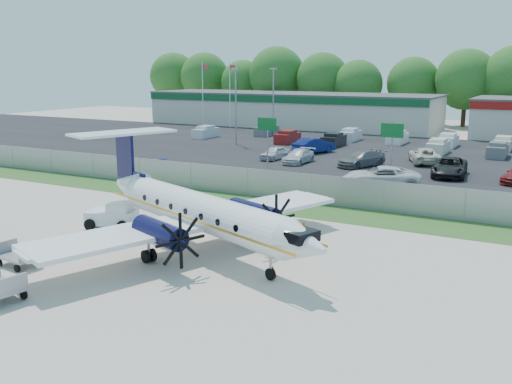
% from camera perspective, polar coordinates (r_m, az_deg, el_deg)
% --- Properties ---
extents(ground, '(170.00, 170.00, 0.00)m').
position_cam_1_polar(ground, '(27.47, -6.00, -7.05)').
color(ground, beige).
rests_on(ground, ground).
extents(grass_verge, '(170.00, 4.00, 0.02)m').
position_cam_1_polar(grass_verge, '(37.55, 4.35, -1.70)').
color(grass_verge, '#2D561E').
rests_on(grass_verge, ground).
extents(access_road, '(170.00, 8.00, 0.02)m').
position_cam_1_polar(access_road, '(43.88, 8.08, 0.26)').
color(access_road, black).
rests_on(access_road, ground).
extents(parking_lot, '(170.00, 32.00, 0.02)m').
position_cam_1_polar(parking_lot, '(63.72, 14.70, 3.72)').
color(parking_lot, black).
rests_on(parking_lot, ground).
extents(perimeter_fence, '(120.00, 0.06, 1.99)m').
position_cam_1_polar(perimeter_fence, '(39.12, 5.57, 0.34)').
color(perimeter_fence, gray).
rests_on(perimeter_fence, ground).
extents(building_west, '(46.40, 12.40, 5.24)m').
position_cam_1_polar(building_west, '(92.10, 3.42, 8.26)').
color(building_west, beige).
rests_on(building_west, ground).
extents(sign_left, '(1.80, 0.26, 5.00)m').
position_cam_1_polar(sign_left, '(50.04, 1.13, 6.03)').
color(sign_left, gray).
rests_on(sign_left, ground).
extents(sign_mid, '(1.80, 0.26, 5.00)m').
position_cam_1_polar(sign_mid, '(46.09, 13.43, 5.16)').
color(sign_mid, gray).
rests_on(sign_mid, ground).
extents(flagpole_west, '(1.06, 0.12, 10.00)m').
position_cam_1_polar(flagpole_west, '(91.68, -5.32, 10.10)').
color(flagpole_west, white).
rests_on(flagpole_west, ground).
extents(flagpole_east, '(1.06, 0.12, 10.00)m').
position_cam_1_polar(flagpole_east, '(89.01, -2.59, 10.07)').
color(flagpole_east, white).
rests_on(flagpole_east, ground).
extents(light_pole_nw, '(0.90, 0.35, 9.09)m').
position_cam_1_polar(light_pole_nw, '(68.86, -2.04, 9.09)').
color(light_pole_nw, gray).
rests_on(light_pole_nw, ground).
extents(light_pole_sw, '(0.90, 0.35, 9.09)m').
position_cam_1_polar(light_pole_sw, '(77.64, 1.74, 9.45)').
color(light_pole_sw, gray).
rests_on(light_pole_sw, ground).
extents(tree_line, '(112.00, 6.00, 14.00)m').
position_cam_1_polar(tree_line, '(96.89, 19.58, 6.21)').
color(tree_line, '#245B1A').
rests_on(tree_line, ground).
extents(aircraft, '(17.57, 17.09, 5.42)m').
position_cam_1_polar(aircraft, '(28.67, -5.82, -1.85)').
color(aircraft, white).
rests_on(aircraft, ground).
extents(pushback_tug, '(3.12, 2.69, 1.48)m').
position_cam_1_polar(pushback_tug, '(34.12, -14.02, -2.27)').
color(pushback_tug, white).
rests_on(pushback_tug, ground).
extents(baggage_cart_near, '(2.12, 1.40, 1.05)m').
position_cam_1_polar(baggage_cart_near, '(28.98, -22.68, -5.91)').
color(baggage_cart_near, gray).
rests_on(baggage_cart_near, ground).
extents(cone_nose, '(0.38, 0.38, 0.53)m').
position_cam_1_polar(cone_nose, '(25.53, 1.68, -7.91)').
color(cone_nose, orange).
rests_on(cone_nose, ground).
extents(cone_starboard_wing, '(0.40, 0.40, 0.57)m').
position_cam_1_polar(cone_starboard_wing, '(32.63, 4.81, -3.39)').
color(cone_starboard_wing, orange).
rests_on(cone_starboard_wing, ground).
extents(road_car_west, '(4.26, 2.51, 1.33)m').
position_cam_1_polar(road_car_west, '(50.17, -9.39, 1.71)').
color(road_car_west, navy).
rests_on(road_car_west, ground).
extents(road_car_mid, '(6.60, 4.80, 1.67)m').
position_cam_1_polar(road_car_mid, '(45.22, 12.31, 0.44)').
color(road_car_mid, silver).
rests_on(road_car_mid, ground).
extents(parked_car_a, '(1.97, 4.02, 1.32)m').
position_cam_1_polar(parked_car_a, '(57.87, 1.86, 3.27)').
color(parked_car_a, silver).
rests_on(parked_car_a, ground).
extents(parked_car_b, '(1.98, 4.64, 1.33)m').
position_cam_1_polar(parked_car_b, '(55.74, 4.26, 2.89)').
color(parked_car_b, silver).
rests_on(parked_car_b, ground).
extents(parked_car_c, '(4.08, 5.61, 1.51)m').
position_cam_1_polar(parked_car_c, '(54.51, 10.46, 2.51)').
color(parked_car_c, '#595B5E').
rests_on(parked_car_c, ground).
extents(parked_car_d, '(3.19, 5.99, 1.60)m').
position_cam_1_polar(parked_car_d, '(51.49, 18.73, 1.49)').
color(parked_car_d, black).
rests_on(parked_car_d, ground).
extents(parked_car_f, '(3.60, 5.39, 1.68)m').
position_cam_1_polar(parked_car_f, '(62.47, 5.80, 3.88)').
color(parked_car_f, navy).
rests_on(parked_car_f, ground).
extents(parked_car_g, '(4.31, 6.04, 1.53)m').
position_cam_1_polar(parked_car_g, '(57.82, 16.44, 2.76)').
color(parked_car_g, beige).
rests_on(parked_car_g, ground).
extents(far_parking_rows, '(56.00, 10.00, 1.60)m').
position_cam_1_polar(far_parking_rows, '(68.55, 15.71, 4.23)').
color(far_parking_rows, gray).
rests_on(far_parking_rows, ground).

